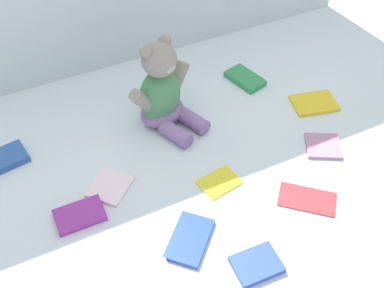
{
  "coord_description": "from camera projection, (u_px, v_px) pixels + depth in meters",
  "views": [
    {
      "loc": [
        -0.35,
        -0.82,
        0.93
      ],
      "look_at": [
        0.0,
        -0.1,
        0.1
      ],
      "focal_mm": 44.2,
      "sensor_mm": 36.0,
      "label": 1
    }
  ],
  "objects": [
    {
      "name": "ground_plane",
      "position": [
        175.0,
        146.0,
        1.28
      ],
      "size": [
        3.2,
        3.2,
        0.0
      ],
      "primitive_type": "plane",
      "color": "silver"
    },
    {
      "name": "teddy_bear",
      "position": [
        162.0,
        93.0,
        1.29
      ],
      "size": [
        0.21,
        0.22,
        0.26
      ],
      "rotation": [
        0.0,
        0.0,
        0.38
      ],
      "color": "#4C8C59",
      "rests_on": "ground_plane"
    },
    {
      "name": "book_case_0",
      "position": [
        190.0,
        239.0,
        1.07
      ],
      "size": [
        0.15,
        0.15,
        0.01
      ],
      "primitive_type": "cube",
      "rotation": [
        0.0,
        0.0,
        2.36
      ],
      "color": "blue",
      "rests_on": "ground_plane"
    },
    {
      "name": "book_case_1",
      "position": [
        323.0,
        146.0,
        1.28
      ],
      "size": [
        0.12,
        0.12,
        0.01
      ],
      "primitive_type": "cube",
      "rotation": [
        0.0,
        0.0,
        2.64
      ],
      "color": "#B17B9B",
      "rests_on": "ground_plane"
    },
    {
      "name": "book_case_2",
      "position": [
        307.0,
        199.0,
        1.15
      ],
      "size": [
        0.15,
        0.15,
        0.01
      ],
      "primitive_type": "cube",
      "rotation": [
        0.0,
        0.0,
        3.99
      ],
      "color": "#D8363C",
      "rests_on": "ground_plane"
    },
    {
      "name": "book_case_3",
      "position": [
        245.0,
        79.0,
        1.47
      ],
      "size": [
        0.1,
        0.13,
        0.02
      ],
      "primitive_type": "cube",
      "rotation": [
        0.0,
        0.0,
        0.26
      ],
      "color": "#2F8D4F",
      "rests_on": "ground_plane"
    },
    {
      "name": "book_case_4",
      "position": [
        110.0,
        187.0,
        1.18
      ],
      "size": [
        0.13,
        0.13,
        0.01
      ],
      "primitive_type": "cube",
      "rotation": [
        0.0,
        0.0,
        5.46
      ],
      "color": "white",
      "rests_on": "ground_plane"
    },
    {
      "name": "book_case_5",
      "position": [
        80.0,
        215.0,
        1.11
      ],
      "size": [
        0.12,
        0.07,
        0.02
      ],
      "primitive_type": "cube",
      "rotation": [
        0.0,
        0.0,
        1.56
      ],
      "color": "purple",
      "rests_on": "ground_plane"
    },
    {
      "name": "book_case_6",
      "position": [
        6.0,
        158.0,
        1.24
      ],
      "size": [
        0.12,
        0.09,
        0.02
      ],
      "primitive_type": "cube",
      "rotation": [
        0.0,
        0.0,
        4.86
      ],
      "color": "#2D59A6",
      "rests_on": "ground_plane"
    },
    {
      "name": "book_case_7",
      "position": [
        257.0,
        264.0,
        1.03
      ],
      "size": [
        0.11,
        0.08,
        0.01
      ],
      "primitive_type": "cube",
      "rotation": [
        0.0,
        0.0,
        4.67
      ],
      "color": "blue",
      "rests_on": "ground_plane"
    },
    {
      "name": "book_case_8",
      "position": [
        314.0,
        103.0,
        1.4
      ],
      "size": [
        0.15,
        0.12,
        0.01
      ],
      "primitive_type": "cube",
      "rotation": [
        0.0,
        0.0,
        1.33
      ],
      "color": "yellow",
      "rests_on": "ground_plane"
    },
    {
      "name": "book_case_9",
      "position": [
        219.0,
        182.0,
        1.19
      ],
      "size": [
        0.11,
        0.09,
        0.01
      ],
      "primitive_type": "cube",
      "rotation": [
        0.0,
        0.0,
        4.88
      ],
      "color": "yellow",
      "rests_on": "ground_plane"
    }
  ]
}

